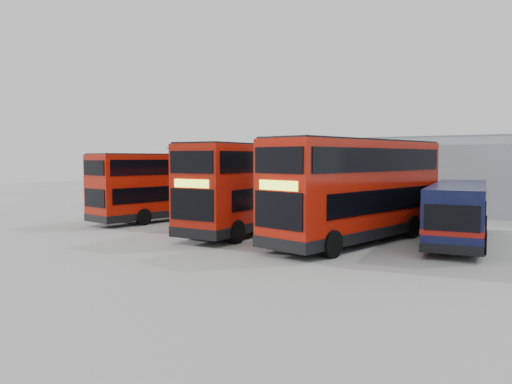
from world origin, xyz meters
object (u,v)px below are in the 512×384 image
(office_block, at_px, (240,173))
(double_decker_right, at_px, (358,191))
(single_decker_blue, at_px, (458,213))
(panel_van, at_px, (182,187))
(maintenance_shed, at_px, (479,177))
(double_decker_centre, at_px, (255,188))
(double_decker_left, at_px, (165,187))

(office_block, bearing_deg, double_decker_right, -40.35)
(single_decker_blue, height_order, panel_van, single_decker_blue)
(maintenance_shed, xyz_separation_m, single_decker_blue, (2.44, -16.50, -1.19))
(maintenance_shed, relative_size, double_decker_right, 2.53)
(maintenance_shed, distance_m, double_decker_right, 19.44)
(single_decker_blue, relative_size, panel_van, 1.86)
(double_decker_right, bearing_deg, single_decker_blue, 43.91)
(double_decker_centre, bearing_deg, single_decker_blue, 10.20)
(double_decker_centre, height_order, single_decker_blue, double_decker_centre)
(maintenance_shed, distance_m, panel_van, 26.14)
(double_decker_centre, bearing_deg, panel_van, 139.84)
(panel_van, bearing_deg, double_decker_centre, -58.35)
(maintenance_shed, bearing_deg, panel_van, -164.21)
(double_decker_centre, height_order, double_decker_right, double_decker_right)
(double_decker_left, distance_m, single_decker_blue, 18.14)
(single_decker_blue, bearing_deg, maintenance_shed, -92.20)
(double_decker_right, bearing_deg, maintenance_shed, 93.66)
(maintenance_shed, xyz_separation_m, double_decker_left, (-15.56, -18.64, -0.42))
(office_block, relative_size, double_decker_right, 1.02)
(double_decker_right, bearing_deg, double_decker_centre, -172.45)
(double_decker_left, xyz_separation_m, panel_van, (-9.57, 11.53, -0.86))
(double_decker_right, bearing_deg, panel_van, 160.77)
(maintenance_shed, bearing_deg, office_block, -174.79)
(office_block, xyz_separation_m, maintenance_shed, (22.00, 2.01, 0.02))
(maintenance_shed, xyz_separation_m, double_decker_right, (-1.56, -19.37, -0.12))
(office_block, bearing_deg, single_decker_blue, -30.68)
(panel_van, bearing_deg, double_decker_right, -50.73)
(double_decker_left, bearing_deg, single_decker_blue, -167.17)
(double_decker_left, bearing_deg, panel_van, -44.25)
(office_block, height_order, panel_van, office_block)
(double_decker_left, xyz_separation_m, single_decker_blue, (18.00, 2.13, -0.77))
(double_decker_left, height_order, panel_van, double_decker_left)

